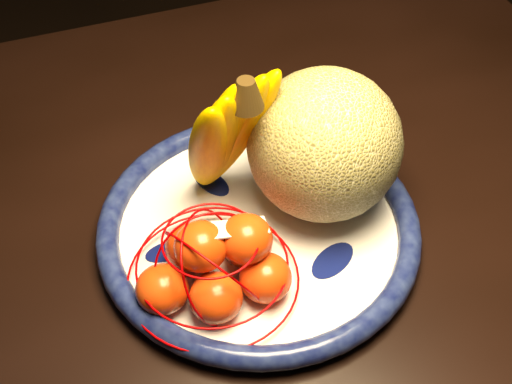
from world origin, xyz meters
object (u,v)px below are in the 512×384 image
object	(u,v)px
banana_bunch	(222,132)
dining_table	(133,259)
fruit_bowl	(259,228)
mandarin_bag	(217,264)
cantaloupe	(324,145)

from	to	relation	value
banana_bunch	dining_table	bearing A→B (deg)	146.72
fruit_bowl	mandarin_bag	size ratio (longest dim) A/B	1.59
dining_table	fruit_bowl	xyz separation A→B (m)	(0.15, -0.08, 0.10)
dining_table	banana_bunch	size ratio (longest dim) A/B	6.59
cantaloupe	banana_bunch	size ratio (longest dim) A/B	0.80
fruit_bowl	mandarin_bag	xyz separation A→B (m)	(-0.07, -0.07, 0.04)
banana_bunch	cantaloupe	bearing A→B (deg)	-42.32
fruit_bowl	banana_bunch	distance (m)	0.13
cantaloupe	banana_bunch	bearing A→B (deg)	162.03
dining_table	mandarin_bag	world-z (taller)	mandarin_bag
mandarin_bag	banana_bunch	bearing A→B (deg)	69.35
fruit_bowl	mandarin_bag	world-z (taller)	mandarin_bag
dining_table	mandarin_bag	distance (m)	0.21
fruit_bowl	cantaloupe	xyz separation A→B (m)	(0.09, 0.02, 0.09)
dining_table	banana_bunch	bearing A→B (deg)	-9.96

